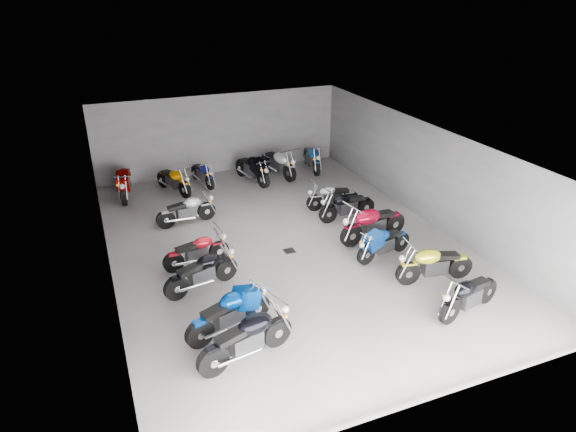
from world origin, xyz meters
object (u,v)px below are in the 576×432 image
at_px(motorcycle_left_c, 202,272).
at_px(motorcycle_right_d, 373,223).
at_px(motorcycle_left_f, 187,210).
at_px(motorcycle_right_e, 347,205).
at_px(drain_grate, 289,251).
at_px(motorcycle_right_c, 383,243).
at_px(motorcycle_back_b, 174,180).
at_px(motorcycle_back_d, 252,169).
at_px(motorcycle_left_a, 247,338).
at_px(motorcycle_back_c, 203,173).
at_px(motorcycle_right_a, 469,295).
at_px(motorcycle_right_b, 434,264).
at_px(motorcycle_back_a, 125,182).
at_px(motorcycle_left_b, 230,313).
at_px(motorcycle_left_d, 197,251).
at_px(motorcycle_back_f, 312,158).
at_px(motorcycle_back_e, 278,163).
at_px(motorcycle_right_f, 332,196).

distance_m(motorcycle_left_c, motorcycle_right_d, 5.50).
bearing_deg(motorcycle_left_f, motorcycle_right_e, 65.19).
distance_m(drain_grate, motorcycle_right_c, 2.75).
xyz_separation_m(motorcycle_right_e, motorcycle_back_b, (-4.88, 4.48, 0.01)).
height_order(motorcycle_left_f, motorcycle_back_d, motorcycle_back_d).
height_order(motorcycle_left_a, motorcycle_back_c, motorcycle_left_a).
bearing_deg(motorcycle_right_a, motorcycle_right_b, -18.47).
height_order(motorcycle_left_c, motorcycle_back_a, motorcycle_back_a).
bearing_deg(motorcycle_right_a, motorcycle_left_b, 61.05).
distance_m(motorcycle_left_b, motorcycle_right_d, 5.96).
relative_size(motorcycle_left_c, motorcycle_left_d, 1.07).
bearing_deg(motorcycle_left_a, motorcycle_left_b, 169.85).
bearing_deg(motorcycle_left_d, motorcycle_right_e, 94.84).
bearing_deg(motorcycle_left_f, motorcycle_left_c, -12.97).
relative_size(drain_grate, motorcycle_back_f, 0.14).
relative_size(motorcycle_left_d, motorcycle_back_d, 0.85).
relative_size(motorcycle_right_a, motorcycle_right_d, 0.86).
bearing_deg(motorcycle_left_f, motorcycle_left_a, -8.40).
relative_size(motorcycle_left_c, motorcycle_back_e, 0.89).
distance_m(motorcycle_right_c, motorcycle_back_c, 8.36).
height_order(motorcycle_left_a, motorcycle_right_c, motorcycle_left_a).
relative_size(motorcycle_left_f, motorcycle_right_e, 0.97).
distance_m(motorcycle_right_e, motorcycle_back_a, 8.14).
height_order(motorcycle_left_b, motorcycle_right_e, motorcycle_left_b).
distance_m(motorcycle_left_b, motorcycle_right_a, 5.66).
height_order(drain_grate, motorcycle_left_c, motorcycle_left_c).
height_order(drain_grate, motorcycle_back_c, motorcycle_back_c).
relative_size(motorcycle_left_a, motorcycle_back_b, 1.12).
distance_m(motorcycle_right_e, motorcycle_back_f, 4.96).
relative_size(motorcycle_left_d, motorcycle_left_f, 0.96).
height_order(motorcycle_right_f, motorcycle_back_b, motorcycle_back_b).
xyz_separation_m(motorcycle_left_a, motorcycle_back_a, (-1.40, 10.18, 0.03)).
bearing_deg(motorcycle_back_c, motorcycle_left_b, 69.36).
distance_m(motorcycle_left_b, motorcycle_left_c, 2.01).
relative_size(motorcycle_right_e, motorcycle_back_d, 0.91).
height_order(motorcycle_right_d, motorcycle_right_f, motorcycle_right_d).
bearing_deg(motorcycle_back_e, motorcycle_back_b, -10.24).
relative_size(motorcycle_left_d, motorcycle_right_b, 0.89).
height_order(motorcycle_back_e, motorcycle_back_f, motorcycle_back_e).
bearing_deg(motorcycle_left_f, motorcycle_right_f, 75.47).
height_order(motorcycle_left_a, motorcycle_left_d, motorcycle_left_a).
bearing_deg(motorcycle_back_b, motorcycle_right_c, 100.20).
bearing_deg(drain_grate, motorcycle_right_b, -45.47).
bearing_deg(motorcycle_right_e, motorcycle_right_a, 179.88).
distance_m(motorcycle_left_b, motorcycle_back_c, 9.44).
bearing_deg(motorcycle_left_d, motorcycle_left_a, -6.51).
bearing_deg(motorcycle_right_b, motorcycle_left_d, 69.54).
relative_size(motorcycle_right_a, motorcycle_right_c, 1.06).
xyz_separation_m(motorcycle_left_a, motorcycle_back_c, (1.51, 10.32, -0.08)).
bearing_deg(motorcycle_left_b, motorcycle_right_e, 112.45).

